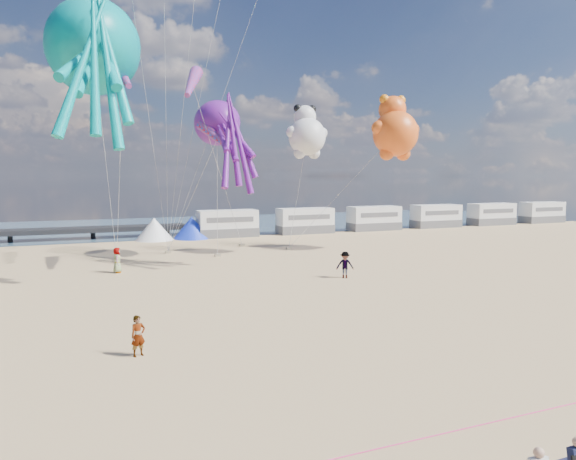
{
  "coord_description": "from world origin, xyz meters",
  "views": [
    {
      "loc": [
        -9.21,
        -15.36,
        6.76
      ],
      "look_at": [
        -0.52,
        6.0,
        4.34
      ],
      "focal_mm": 32.0,
      "sensor_mm": 36.0,
      "label": 1
    }
  ],
  "objects_px": {
    "windsock_right": "(218,138)",
    "beachgoer_0": "(117,260)",
    "beachgoer_2": "(345,265)",
    "sandbag_b": "(218,255)",
    "tent_white": "(154,229)",
    "motorhome_0": "(227,224)",
    "motorhome_3": "(436,216)",
    "standing_person": "(138,336)",
    "sandbag_a": "(117,261)",
    "kite_octopus_purple": "(217,123)",
    "motorhome_4": "(492,214)",
    "sandbag_d": "(242,245)",
    "windsock_mid": "(192,83)",
    "sandbag_c": "(289,248)",
    "kite_teddy_orange": "(395,134)",
    "tent_blue": "(192,228)",
    "kite_octopus_teal": "(93,48)",
    "sandbag_e": "(168,252)",
    "windsock_left": "(123,77)",
    "kite_panda": "(307,137)",
    "motorhome_5": "(542,212)",
    "motorhome_2": "(374,218)",
    "motorhome_1": "(305,221)"
  },
  "relations": [
    {
      "from": "windsock_right",
      "to": "beachgoer_0",
      "type": "bearing_deg",
      "value": 168.93
    },
    {
      "from": "windsock_right",
      "to": "beachgoer_2",
      "type": "bearing_deg",
      "value": -74.49
    },
    {
      "from": "sandbag_b",
      "to": "tent_white",
      "type": "bearing_deg",
      "value": 104.41
    },
    {
      "from": "motorhome_0",
      "to": "motorhome_3",
      "type": "xyz_separation_m",
      "value": [
        28.5,
        0.0,
        0.0
      ]
    },
    {
      "from": "motorhome_3",
      "to": "standing_person",
      "type": "xyz_separation_m",
      "value": [
        -41.87,
        -35.85,
        -0.72
      ]
    },
    {
      "from": "sandbag_a",
      "to": "kite_octopus_purple",
      "type": "relative_size",
      "value": 0.05
    },
    {
      "from": "motorhome_4",
      "to": "sandbag_d",
      "type": "xyz_separation_m",
      "value": [
        -38.78,
        -8.05,
        -1.39
      ]
    },
    {
      "from": "beachgoer_2",
      "to": "windsock_mid",
      "type": "xyz_separation_m",
      "value": [
        -8.47,
        7.38,
        12.46
      ]
    },
    {
      "from": "sandbag_c",
      "to": "sandbag_d",
      "type": "relative_size",
      "value": 1.0
    },
    {
      "from": "kite_teddy_orange",
      "to": "tent_blue",
      "type": "bearing_deg",
      "value": 136.61
    },
    {
      "from": "motorhome_4",
      "to": "kite_teddy_orange",
      "type": "relative_size",
      "value": 0.95
    },
    {
      "from": "tent_white",
      "to": "windsock_mid",
      "type": "bearing_deg",
      "value": -88.36
    },
    {
      "from": "beachgoer_2",
      "to": "kite_octopus_teal",
      "type": "relative_size",
      "value": 0.14
    },
    {
      "from": "windsock_mid",
      "to": "standing_person",
      "type": "bearing_deg",
      "value": -89.58
    },
    {
      "from": "tent_white",
      "to": "sandbag_e",
      "type": "distance_m",
      "value": 10.03
    },
    {
      "from": "tent_blue",
      "to": "kite_teddy_orange",
      "type": "distance_m",
      "value": 23.93
    },
    {
      "from": "kite_octopus_teal",
      "to": "windsock_left",
      "type": "height_order",
      "value": "kite_octopus_teal"
    },
    {
      "from": "sandbag_c",
      "to": "kite_octopus_teal",
      "type": "height_order",
      "value": "kite_octopus_teal"
    },
    {
      "from": "tent_white",
      "to": "kite_panda",
      "type": "relative_size",
      "value": 0.74
    },
    {
      "from": "motorhome_0",
      "to": "sandbag_c",
      "type": "height_order",
      "value": "motorhome_0"
    },
    {
      "from": "motorhome_0",
      "to": "sandbag_a",
      "type": "distance_m",
      "value": 18.38
    },
    {
      "from": "motorhome_5",
      "to": "sandbag_a",
      "type": "bearing_deg",
      "value": -167.59
    },
    {
      "from": "motorhome_4",
      "to": "standing_person",
      "type": "relative_size",
      "value": 4.22
    },
    {
      "from": "standing_person",
      "to": "windsock_mid",
      "type": "xyz_separation_m",
      "value": [
        5.89,
        17.63,
        12.57
      ]
    },
    {
      "from": "motorhome_2",
      "to": "beachgoer_0",
      "type": "relative_size",
      "value": 3.68
    },
    {
      "from": "beachgoer_0",
      "to": "windsock_mid",
      "type": "xyz_separation_m",
      "value": [
        5.46,
        -0.32,
        12.46
      ]
    },
    {
      "from": "beachgoer_2",
      "to": "tent_blue",
      "type": "bearing_deg",
      "value": 128.24
    },
    {
      "from": "tent_blue",
      "to": "windsock_mid",
      "type": "bearing_deg",
      "value": -100.8
    },
    {
      "from": "motorhome_3",
      "to": "motorhome_4",
      "type": "xyz_separation_m",
      "value": [
        9.5,
        0.0,
        0.0
      ]
    },
    {
      "from": "beachgoer_2",
      "to": "sandbag_d",
      "type": "xyz_separation_m",
      "value": [
        -1.78,
        17.56,
        -0.78
      ]
    },
    {
      "from": "motorhome_2",
      "to": "windsock_mid",
      "type": "bearing_deg",
      "value": -145.46
    },
    {
      "from": "motorhome_2",
      "to": "standing_person",
      "type": "distance_m",
      "value": 48.31
    },
    {
      "from": "windsock_left",
      "to": "windsock_mid",
      "type": "height_order",
      "value": "windsock_left"
    },
    {
      "from": "standing_person",
      "to": "kite_panda",
      "type": "distance_m",
      "value": 27.88
    },
    {
      "from": "motorhome_0",
      "to": "motorhome_1",
      "type": "relative_size",
      "value": 1.0
    },
    {
      "from": "sandbag_c",
      "to": "windsock_left",
      "type": "xyz_separation_m",
      "value": [
        -14.64,
        -4.82,
        13.58
      ]
    },
    {
      "from": "motorhome_4",
      "to": "sandbag_d",
      "type": "distance_m",
      "value": 39.63
    },
    {
      "from": "beachgoer_2",
      "to": "sandbag_c",
      "type": "xyz_separation_m",
      "value": [
        1.59,
        13.76,
        -0.78
      ]
    },
    {
      "from": "kite_panda",
      "to": "sandbag_c",
      "type": "bearing_deg",
      "value": 82.2
    },
    {
      "from": "tent_blue",
      "to": "sandbag_e",
      "type": "bearing_deg",
      "value": -112.66
    },
    {
      "from": "motorhome_3",
      "to": "sandbag_b",
      "type": "height_order",
      "value": "motorhome_3"
    },
    {
      "from": "sandbag_d",
      "to": "sandbag_b",
      "type": "bearing_deg",
      "value": -125.48
    },
    {
      "from": "motorhome_1",
      "to": "motorhome_2",
      "type": "relative_size",
      "value": 1.0
    },
    {
      "from": "kite_octopus_teal",
      "to": "windsock_mid",
      "type": "bearing_deg",
      "value": -15.55
    },
    {
      "from": "sandbag_b",
      "to": "kite_teddy_orange",
      "type": "relative_size",
      "value": 0.07
    },
    {
      "from": "motorhome_2",
      "to": "windsock_mid",
      "type": "xyz_separation_m",
      "value": [
        -26.48,
        -18.23,
        11.85
      ]
    },
    {
      "from": "motorhome_0",
      "to": "motorhome_1",
      "type": "distance_m",
      "value": 9.5
    },
    {
      "from": "tent_white",
      "to": "sandbag_b",
      "type": "distance_m",
      "value": 13.84
    },
    {
      "from": "motorhome_2",
      "to": "sandbag_d",
      "type": "distance_m",
      "value": 21.4
    },
    {
      "from": "sandbag_c",
      "to": "kite_teddy_orange",
      "type": "height_order",
      "value": "kite_teddy_orange"
    }
  ]
}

